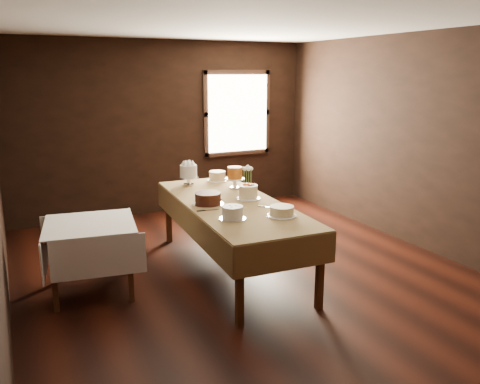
% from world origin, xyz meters
% --- Properties ---
extents(floor, '(5.00, 6.00, 0.01)m').
position_xyz_m(floor, '(0.00, 0.00, 0.00)').
color(floor, black).
rests_on(floor, ground).
extents(ceiling, '(5.00, 6.00, 0.01)m').
position_xyz_m(ceiling, '(0.00, 0.00, 2.80)').
color(ceiling, beige).
rests_on(ceiling, wall_back).
extents(wall_back, '(5.00, 0.02, 2.80)m').
position_xyz_m(wall_back, '(0.00, 3.00, 1.40)').
color(wall_back, black).
rests_on(wall_back, ground).
extents(wall_right, '(0.02, 6.00, 2.80)m').
position_xyz_m(wall_right, '(2.50, 0.00, 1.40)').
color(wall_right, black).
rests_on(wall_right, ground).
extents(window, '(1.10, 0.05, 1.30)m').
position_xyz_m(window, '(1.30, 2.94, 1.60)').
color(window, '#FFEABF').
rests_on(window, wall_back).
extents(display_table, '(1.19, 2.74, 0.83)m').
position_xyz_m(display_table, '(-0.10, 0.23, 0.77)').
color(display_table, '#402311').
rests_on(display_table, ground).
extents(side_table, '(1.03, 1.03, 0.77)m').
position_xyz_m(side_table, '(-1.67, 0.35, 0.67)').
color(side_table, '#402311').
rests_on(side_table, ground).
extents(cake_meringue, '(0.31, 0.31, 0.28)m').
position_xyz_m(cake_meringue, '(-0.24, 1.26, 0.96)').
color(cake_meringue, silver).
rests_on(cake_meringue, display_table).
extents(cake_speckled, '(0.32, 0.32, 0.13)m').
position_xyz_m(cake_speckled, '(0.21, 1.34, 0.90)').
color(cake_speckled, white).
rests_on(cake_speckled, display_table).
extents(cake_caramel, '(0.25, 0.25, 0.29)m').
position_xyz_m(cake_caramel, '(0.24, 0.84, 0.96)').
color(cake_caramel, white).
rests_on(cake_caramel, display_table).
extents(cake_chocolate, '(0.40, 0.40, 0.14)m').
position_xyz_m(cake_chocolate, '(-0.38, 0.25, 0.90)').
color(cake_chocolate, silver).
rests_on(cake_chocolate, display_table).
extents(cake_flowers, '(0.29, 0.29, 0.17)m').
position_xyz_m(cake_flowers, '(0.15, 0.28, 0.91)').
color(cake_flowers, white).
rests_on(cake_flowers, display_table).
extents(cake_swirl, '(0.27, 0.27, 0.14)m').
position_xyz_m(cake_swirl, '(-0.37, -0.38, 0.90)').
color(cake_swirl, silver).
rests_on(cake_swirl, display_table).
extents(cake_cream, '(0.35, 0.35, 0.11)m').
position_xyz_m(cake_cream, '(0.14, -0.51, 0.88)').
color(cake_cream, white).
rests_on(cake_cream, display_table).
extents(cake_server_a, '(0.22, 0.14, 0.01)m').
position_xyz_m(cake_server_a, '(-0.11, -0.09, 0.84)').
color(cake_server_a, silver).
rests_on(cake_server_a, display_table).
extents(cake_server_b, '(0.19, 0.19, 0.01)m').
position_xyz_m(cake_server_b, '(0.21, -0.18, 0.84)').
color(cake_server_b, silver).
rests_on(cake_server_b, display_table).
extents(cake_server_c, '(0.05, 0.24, 0.01)m').
position_xyz_m(cake_server_c, '(-0.14, 0.55, 0.84)').
color(cake_server_c, silver).
rests_on(cake_server_c, display_table).
extents(cake_server_d, '(0.15, 0.21, 0.01)m').
position_xyz_m(cake_server_d, '(0.18, 0.54, 0.84)').
color(cake_server_d, silver).
rests_on(cake_server_d, display_table).
extents(cake_server_e, '(0.24, 0.06, 0.01)m').
position_xyz_m(cake_server_e, '(-0.43, 0.01, 0.84)').
color(cake_server_e, silver).
rests_on(cake_server_e, display_table).
extents(flower_vase, '(0.13, 0.13, 0.12)m').
position_xyz_m(flower_vase, '(0.29, 0.58, 0.89)').
color(flower_vase, '#2D2823').
rests_on(flower_vase, display_table).
extents(flower_bouquet, '(0.14, 0.14, 0.20)m').
position_xyz_m(flower_bouquet, '(0.29, 0.58, 1.07)').
color(flower_bouquet, white).
rests_on(flower_bouquet, flower_vase).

